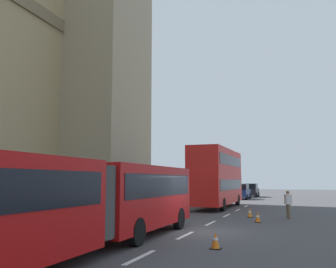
% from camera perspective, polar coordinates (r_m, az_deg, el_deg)
% --- Properties ---
extents(ground_plane, '(160.00, 160.00, 0.00)m').
position_cam_1_polar(ground_plane, '(17.03, 4.16, -15.13)').
color(ground_plane, '#424244').
extents(lane_centre_marking, '(34.40, 0.16, 0.01)m').
position_cam_1_polar(lane_centre_marking, '(17.93, 5.02, -14.71)').
color(lane_centre_marking, silver).
rests_on(lane_centre_marking, ground_plane).
extents(articulated_bus, '(16.30, 2.54, 2.90)m').
position_cam_1_polar(articulated_bus, '(11.92, -14.03, -9.86)').
color(articulated_bus, '#B20F0F').
rests_on(articulated_bus, ground_plane).
extents(double_decker_bus, '(10.75, 2.54, 4.90)m').
position_cam_1_polar(double_decker_bus, '(31.29, 7.82, -6.55)').
color(double_decker_bus, red).
rests_on(double_decker_bus, ground_plane).
extents(sedan_lead, '(4.40, 1.86, 1.85)m').
position_cam_1_polar(sedan_lead, '(45.74, 11.54, -8.95)').
color(sedan_lead, navy).
rests_on(sedan_lead, ground_plane).
extents(sedan_trailing, '(4.40, 1.86, 1.85)m').
position_cam_1_polar(sedan_trailing, '(52.05, 13.05, -8.69)').
color(sedan_trailing, black).
rests_on(sedan_trailing, ground_plane).
extents(traffic_cone_west, '(0.36, 0.36, 0.58)m').
position_cam_1_polar(traffic_cone_west, '(12.81, 7.53, -16.40)').
color(traffic_cone_west, black).
rests_on(traffic_cone_west, ground_plane).
extents(traffic_cone_middle, '(0.36, 0.36, 0.58)m').
position_cam_1_polar(traffic_cone_middle, '(20.97, 14.06, -12.68)').
color(traffic_cone_middle, black).
rests_on(traffic_cone_middle, ground_plane).
extents(traffic_cone_east, '(0.36, 0.36, 0.58)m').
position_cam_1_polar(traffic_cone_east, '(23.64, 12.86, -12.08)').
color(traffic_cone_east, black).
rests_on(traffic_cone_east, ground_plane).
extents(pedestrian_near_cones, '(0.43, 0.46, 1.69)m').
position_cam_1_polar(pedestrian_near_cones, '(23.40, 18.54, -10.40)').
color(pedestrian_near_cones, '#726651').
rests_on(pedestrian_near_cones, ground_plane).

